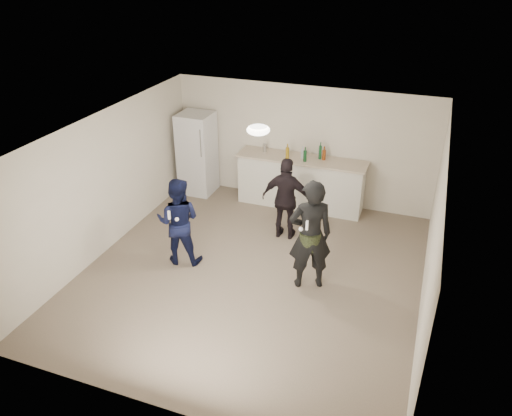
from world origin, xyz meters
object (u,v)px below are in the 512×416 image
(fridge, at_px, (197,153))
(spectator, at_px, (287,199))
(man, at_px, (178,221))
(woman, at_px, (310,235))
(counter, at_px, (301,183))
(shaker, at_px, (265,148))

(fridge, height_order, spectator, fridge)
(man, xyz_separation_m, woman, (2.28, 0.08, 0.15))
(counter, bearing_deg, fridge, -178.29)
(counter, height_order, woman, woman)
(shaker, relative_size, man, 0.11)
(counter, relative_size, spectator, 1.63)
(man, height_order, spectator, spectator)
(woman, bearing_deg, fridge, -63.65)
(fridge, height_order, man, fridge)
(fridge, distance_m, woman, 4.13)
(fridge, xyz_separation_m, woman, (3.22, -2.59, 0.04))
(man, bearing_deg, woman, 169.02)
(fridge, relative_size, spectator, 1.13)
(fridge, bearing_deg, spectator, -27.31)
(counter, relative_size, man, 1.66)
(shaker, xyz_separation_m, woman, (1.71, -2.75, -0.24))
(spectator, bearing_deg, fridge, -28.52)
(shaker, relative_size, spectator, 0.11)
(counter, height_order, spectator, spectator)
(counter, xyz_separation_m, spectator, (0.09, -1.33, 0.27))
(fridge, distance_m, shaker, 1.54)
(shaker, distance_m, man, 2.91)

